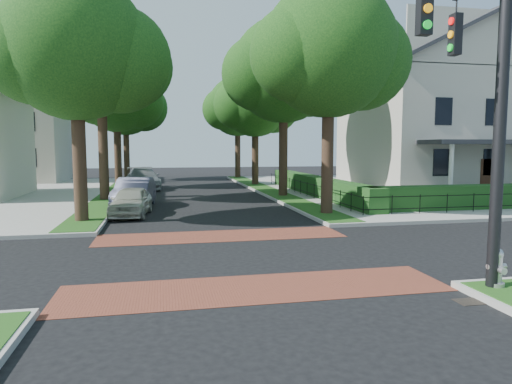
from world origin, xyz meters
TOP-DOWN VIEW (x-y plane):
  - ground at (0.00, 0.00)m, footprint 120.00×120.00m
  - sidewalk_ne at (19.50, 19.00)m, footprint 30.00×30.00m
  - crosswalk_far at (0.00, 3.20)m, footprint 9.00×2.20m
  - crosswalk_near at (0.00, -3.20)m, footprint 9.00×2.20m
  - storm_drain at (4.30, -5.00)m, footprint 0.65×0.45m
  - grass_strip_ne at (5.40, 19.10)m, footprint 1.60×29.80m
  - grass_strip_nw at (-5.40, 19.10)m, footprint 1.60×29.80m
  - tree_right_near at (5.60, 7.24)m, footprint 7.75×6.67m
  - tree_right_mid at (5.61, 15.25)m, footprint 8.25×7.09m
  - tree_right_far at (5.60, 24.22)m, footprint 7.25×6.23m
  - tree_right_back at (5.60, 33.23)m, footprint 7.50×6.45m
  - tree_left_near at (-5.40, 7.23)m, footprint 7.50×6.45m
  - tree_left_mid at (-5.39, 15.24)m, footprint 8.00×6.88m
  - tree_left_far at (-5.40, 24.22)m, footprint 7.00×6.02m
  - tree_left_back at (-5.40, 33.24)m, footprint 7.75×6.66m
  - hedge_main_road at (7.70, 15.00)m, footprint 1.00×18.00m
  - fence_main_road at (6.90, 15.00)m, footprint 0.06×18.00m
  - house_victorian at (17.51, 15.92)m, footprint 13.00×13.05m
  - house_left_far at (-15.49, 31.99)m, footprint 10.00×9.00m
  - traffic_signal at (4.89, -4.41)m, footprint 2.17×2.00m
  - parked_car_front at (-3.59, 8.95)m, footprint 2.07×4.24m
  - parked_car_middle at (-3.60, 11.93)m, footprint 2.22×5.08m
  - parked_car_rear at (-3.60, 22.89)m, footprint 3.02×5.99m
  - fire_hydrant at (5.20, -4.61)m, footprint 0.47×0.47m

SIDE VIEW (x-z plane):
  - ground at x=0.00m, z-range 0.00..0.00m
  - crosswalk_far at x=0.00m, z-range 0.00..0.01m
  - crosswalk_near at x=0.00m, z-range 0.00..0.01m
  - storm_drain at x=4.30m, z-range 0.00..0.01m
  - sidewalk_ne at x=19.50m, z-range 0.00..0.15m
  - grass_strip_ne at x=5.40m, z-range 0.15..0.17m
  - grass_strip_nw at x=-5.40m, z-range 0.15..0.17m
  - fire_hydrant at x=5.20m, z-range 0.13..1.04m
  - fence_main_road at x=6.90m, z-range 0.15..1.05m
  - parked_car_front at x=-3.59m, z-range 0.00..1.39m
  - hedge_main_road at x=7.70m, z-range 0.15..1.35m
  - parked_car_middle at x=-3.60m, z-range 0.00..1.62m
  - parked_car_rear at x=-3.60m, z-range 0.00..1.67m
  - traffic_signal at x=4.89m, z-range 0.71..8.71m
  - house_left_far at x=-15.49m, z-range -0.03..10.11m
  - house_victorian at x=17.51m, z-range -0.22..12.26m
  - tree_right_far at x=5.60m, z-range 2.04..11.78m
  - tree_left_far at x=-5.40m, z-range 2.19..12.05m
  - tree_right_back at x=5.60m, z-range 2.17..12.37m
  - tree_left_near at x=-5.40m, z-range 2.17..12.37m
  - tree_left_back at x=-5.40m, z-range 2.19..12.63m
  - tree_right_near at x=5.60m, z-range 2.30..12.96m
  - tree_right_mid at x=5.61m, z-range 2.38..13.60m
  - tree_left_mid at x=-5.39m, z-range 2.60..14.08m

